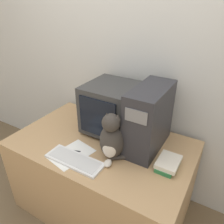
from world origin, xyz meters
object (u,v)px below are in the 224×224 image
at_px(computer_tower, 149,119).
at_px(cat, 112,139).
at_px(crt_monitor, 111,108).
at_px(keyboard, 75,160).
at_px(book_stack, 168,163).
at_px(pen, 71,150).

xyz_separation_m(computer_tower, cat, (-0.16, -0.24, -0.09)).
distance_m(crt_monitor, cat, 0.35).
relative_size(keyboard, book_stack, 2.19).
height_order(keyboard, cat, cat).
bearing_deg(computer_tower, keyboard, -130.38).
relative_size(computer_tower, cat, 1.32).
distance_m(computer_tower, pen, 0.62).
height_order(computer_tower, book_stack, computer_tower).
xyz_separation_m(book_stack, pen, (-0.67, -0.20, -0.03)).
bearing_deg(computer_tower, book_stack, -34.76).
height_order(keyboard, pen, keyboard).
bearing_deg(book_stack, keyboard, -154.31).
height_order(keyboard, book_stack, book_stack).
distance_m(book_stack, pen, 0.70).
xyz_separation_m(computer_tower, pen, (-0.46, -0.35, -0.23)).
relative_size(book_stack, pen, 1.32).
bearing_deg(computer_tower, pen, -142.89).
bearing_deg(book_stack, crt_monitor, 160.29).
xyz_separation_m(crt_monitor, computer_tower, (0.34, -0.05, 0.03)).
bearing_deg(book_stack, computer_tower, 145.24).
bearing_deg(pen, book_stack, 16.58).
distance_m(crt_monitor, computer_tower, 0.35).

